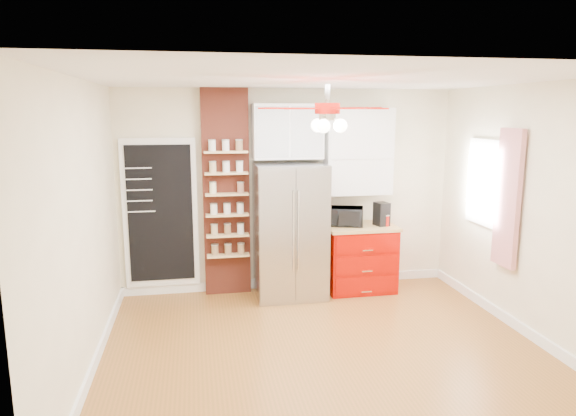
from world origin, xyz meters
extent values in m
plane|color=brown|center=(0.00, 0.00, 0.00)|extent=(4.50, 4.50, 0.00)
plane|color=white|center=(0.00, 0.00, 2.70)|extent=(4.50, 4.50, 0.00)
cube|color=#F5ECC5|center=(0.00, 2.00, 1.35)|extent=(4.50, 0.02, 2.70)
cube|color=#F5ECC5|center=(0.00, -2.00, 1.35)|extent=(4.50, 0.02, 2.70)
cube|color=#F5ECC5|center=(-2.25, 0.00, 1.35)|extent=(0.02, 4.00, 2.70)
cube|color=#F5ECC5|center=(2.25, 0.00, 1.35)|extent=(0.02, 4.00, 2.70)
cube|color=white|center=(-1.70, 1.97, 1.10)|extent=(0.95, 0.04, 1.95)
cube|color=black|center=(-1.70, 1.95, 1.10)|extent=(0.82, 0.02, 1.78)
cube|color=brown|center=(-0.85, 1.92, 1.35)|extent=(0.60, 0.16, 2.70)
cube|color=#AAAAAE|center=(-0.05, 1.63, 0.88)|extent=(0.90, 0.70, 1.75)
cube|color=white|center=(-0.05, 1.82, 2.15)|extent=(0.90, 0.35, 0.70)
cube|color=#A00700|center=(0.92, 1.68, 0.43)|extent=(0.90, 0.60, 0.86)
cube|color=tan|center=(0.92, 1.68, 0.88)|extent=(0.94, 0.64, 0.04)
cube|color=white|center=(0.92, 1.85, 1.88)|extent=(0.90, 0.30, 1.15)
cube|color=white|center=(2.23, 0.90, 1.55)|extent=(0.04, 0.75, 1.05)
cube|color=red|center=(2.18, 0.35, 1.45)|extent=(0.06, 0.40, 1.55)
cylinder|color=silver|center=(0.00, 0.00, 2.55)|extent=(0.05, 0.05, 0.20)
cylinder|color=#9E1209|center=(0.00, 0.00, 2.43)|extent=(0.24, 0.24, 0.10)
sphere|color=white|center=(0.00, 0.00, 2.27)|extent=(0.13, 0.13, 0.13)
imported|color=black|center=(0.73, 1.71, 1.02)|extent=(0.52, 0.42, 0.25)
cube|color=black|center=(1.19, 1.63, 1.06)|extent=(0.20, 0.22, 0.31)
cylinder|color=#B21109|center=(1.24, 1.58, 0.97)|extent=(0.11, 0.11, 0.14)
cylinder|color=#B70A10|center=(1.29, 1.74, 0.98)|extent=(0.12, 0.12, 0.15)
cylinder|color=beige|center=(-1.02, 1.80, 1.44)|extent=(0.11, 0.11, 0.14)
cylinder|color=#9B654F|center=(-0.67, 1.77, 1.44)|extent=(0.12, 0.12, 0.13)
camera|label=1|loc=(-1.24, -4.75, 2.40)|focal=32.00mm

